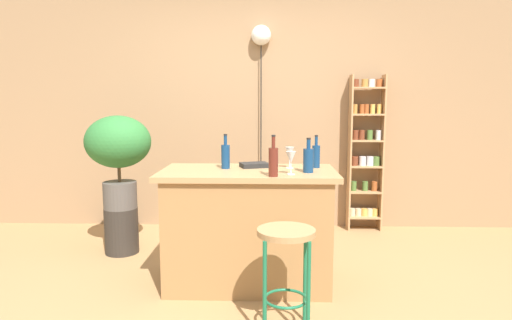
% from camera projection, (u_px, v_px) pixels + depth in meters
% --- Properties ---
extents(ground, '(12.00, 12.00, 0.00)m').
position_uv_depth(ground, '(246.00, 300.00, 3.11)').
color(ground, '#A37A4C').
extents(back_wall, '(6.40, 0.10, 2.80)m').
position_uv_depth(back_wall, '(256.00, 101.00, 4.86)').
color(back_wall, '#997551').
rests_on(back_wall, ground).
extents(kitchen_counter, '(1.31, 0.70, 0.88)m').
position_uv_depth(kitchen_counter, '(248.00, 227.00, 3.35)').
color(kitchen_counter, '#9E7042').
rests_on(kitchen_counter, ground).
extents(bar_stool, '(0.35, 0.35, 0.64)m').
position_uv_depth(bar_stool, '(286.00, 255.00, 2.63)').
color(bar_stool, '#196642').
rests_on(bar_stool, ground).
extents(spice_shelf, '(0.36, 0.18, 1.67)m').
position_uv_depth(spice_shelf, '(366.00, 152.00, 4.73)').
color(spice_shelf, tan).
rests_on(spice_shelf, ground).
extents(plant_stool, '(0.30, 0.30, 0.42)m').
position_uv_depth(plant_stool, '(122.00, 230.00, 4.06)').
color(plant_stool, '#2D2823').
rests_on(plant_stool, ground).
extents(potted_plant, '(0.59, 0.53, 0.85)m').
position_uv_depth(potted_plant, '(118.00, 149.00, 3.96)').
color(potted_plant, '#514C47').
rests_on(potted_plant, plant_stool).
extents(bottle_soda_blue, '(0.06, 0.06, 0.25)m').
position_uv_depth(bottle_soda_blue, '(316.00, 155.00, 3.40)').
color(bottle_soda_blue, navy).
rests_on(bottle_soda_blue, kitchen_counter).
extents(bottle_vinegar, '(0.07, 0.07, 0.25)m').
position_uv_depth(bottle_vinegar, '(308.00, 159.00, 3.17)').
color(bottle_vinegar, navy).
rests_on(bottle_vinegar, kitchen_counter).
extents(bottle_wine_red, '(0.07, 0.07, 0.28)m').
position_uv_depth(bottle_wine_red, '(273.00, 161.00, 2.99)').
color(bottle_wine_red, '#5B2319').
rests_on(bottle_wine_red, kitchen_counter).
extents(bottle_sauce_amber, '(0.07, 0.07, 0.27)m').
position_uv_depth(bottle_sauce_amber, '(226.00, 156.00, 3.35)').
color(bottle_sauce_amber, navy).
rests_on(bottle_sauce_amber, kitchen_counter).
extents(wine_glass_left, '(0.07, 0.07, 0.16)m').
position_uv_depth(wine_glass_left, '(290.00, 153.00, 3.37)').
color(wine_glass_left, silver).
rests_on(wine_glass_left, kitchen_counter).
extents(wine_glass_center, '(0.07, 0.07, 0.16)m').
position_uv_depth(wine_glass_center, '(291.00, 158.00, 3.07)').
color(wine_glass_center, silver).
rests_on(wine_glass_center, kitchen_counter).
extents(cookbook, '(0.25, 0.21, 0.03)m').
position_uv_depth(cookbook, '(254.00, 165.00, 3.43)').
color(cookbook, black).
rests_on(cookbook, kitchen_counter).
extents(pendant_globe_light, '(0.21, 0.21, 2.19)m').
position_uv_depth(pendant_globe_light, '(261.00, 38.00, 4.66)').
color(pendant_globe_light, black).
rests_on(pendant_globe_light, ground).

